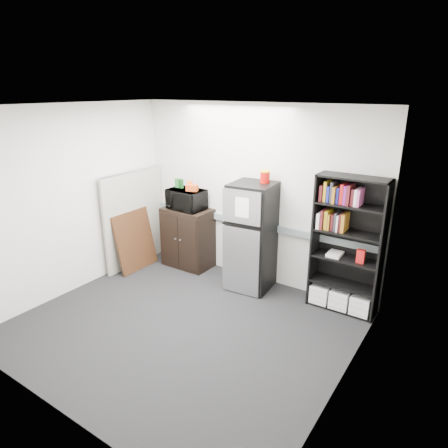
% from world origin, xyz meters
% --- Properties ---
extents(floor, '(4.00, 4.00, 0.00)m').
position_xyz_m(floor, '(0.00, 0.00, 0.00)').
color(floor, black).
rests_on(floor, ground).
extents(wall_back, '(4.00, 0.02, 2.70)m').
position_xyz_m(wall_back, '(0.00, 1.75, 1.35)').
color(wall_back, silver).
rests_on(wall_back, floor).
extents(wall_right, '(0.02, 3.50, 2.70)m').
position_xyz_m(wall_right, '(2.00, 0.00, 1.35)').
color(wall_right, silver).
rests_on(wall_right, floor).
extents(wall_left, '(0.02, 3.50, 2.70)m').
position_xyz_m(wall_left, '(-2.00, 0.00, 1.35)').
color(wall_left, silver).
rests_on(wall_left, floor).
extents(ceiling, '(4.00, 3.50, 0.02)m').
position_xyz_m(ceiling, '(0.00, 0.00, 2.70)').
color(ceiling, white).
rests_on(ceiling, wall_back).
extents(electrical_raceway, '(3.92, 0.05, 0.10)m').
position_xyz_m(electrical_raceway, '(0.00, 1.72, 0.90)').
color(electrical_raceway, gray).
rests_on(electrical_raceway, wall_back).
extents(wall_note, '(0.14, 0.00, 0.10)m').
position_xyz_m(wall_note, '(-0.35, 1.74, 1.55)').
color(wall_note, white).
rests_on(wall_note, wall_back).
extents(bookshelf, '(0.90, 0.34, 1.85)m').
position_xyz_m(bookshelf, '(1.53, 1.57, 0.91)').
color(bookshelf, black).
rests_on(bookshelf, floor).
extents(cubicle_partition, '(0.06, 1.30, 1.62)m').
position_xyz_m(cubicle_partition, '(-1.90, 1.08, 0.81)').
color(cubicle_partition, gray).
rests_on(cubicle_partition, floor).
extents(cabinet, '(0.80, 0.53, 1.00)m').
position_xyz_m(cabinet, '(-1.10, 1.50, 0.50)').
color(cabinet, black).
rests_on(cabinet, floor).
extents(microwave, '(0.60, 0.41, 0.33)m').
position_xyz_m(microwave, '(-1.10, 1.48, 1.17)').
color(microwave, black).
rests_on(microwave, cabinet).
extents(snack_box_a, '(0.08, 0.07, 0.15)m').
position_xyz_m(snack_box_a, '(-1.31, 1.52, 1.41)').
color(snack_box_a, '#195822').
rests_on(snack_box_a, microwave).
extents(snack_box_b, '(0.08, 0.07, 0.15)m').
position_xyz_m(snack_box_b, '(-1.23, 1.52, 1.41)').
color(snack_box_b, '#0C3911').
rests_on(snack_box_b, microwave).
extents(snack_box_c, '(0.07, 0.06, 0.14)m').
position_xyz_m(snack_box_c, '(-1.05, 1.52, 1.40)').
color(snack_box_c, '#D76014').
rests_on(snack_box_c, microwave).
extents(snack_bag, '(0.20, 0.15, 0.10)m').
position_xyz_m(snack_bag, '(-0.96, 1.47, 1.38)').
color(snack_bag, '#BE3F13').
rests_on(snack_bag, microwave).
extents(refrigerator, '(0.66, 0.68, 1.61)m').
position_xyz_m(refrigerator, '(0.17, 1.42, 0.81)').
color(refrigerator, black).
rests_on(refrigerator, floor).
extents(coffee_can, '(0.14, 0.14, 0.19)m').
position_xyz_m(coffee_can, '(0.29, 1.55, 1.71)').
color(coffee_can, '#AE0C08').
rests_on(coffee_can, refrigerator).
extents(framed_poster, '(0.24, 0.77, 0.97)m').
position_xyz_m(framed_poster, '(-1.77, 0.93, 0.49)').
color(framed_poster, black).
rests_on(framed_poster, floor).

